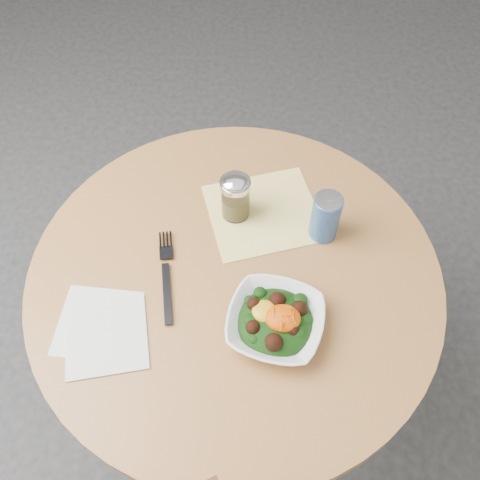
# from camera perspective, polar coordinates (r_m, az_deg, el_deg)

# --- Properties ---
(ground) EXTENTS (6.00, 6.00, 0.00)m
(ground) POSITION_cam_1_polar(r_m,az_deg,el_deg) (1.84, -0.38, -15.60)
(ground) COLOR #29292B
(ground) RESTS_ON ground
(table) EXTENTS (0.90, 0.90, 0.75)m
(table) POSITION_cam_1_polar(r_m,az_deg,el_deg) (1.33, -0.51, -7.85)
(table) COLOR black
(table) RESTS_ON ground
(cloth_napkin) EXTENTS (0.30, 0.28, 0.00)m
(cloth_napkin) POSITION_cam_1_polar(r_m,az_deg,el_deg) (1.25, 2.53, 2.93)
(cloth_napkin) COLOR #DDB60B
(cloth_napkin) RESTS_ON table
(paper_napkins) EXTENTS (0.20, 0.21, 0.00)m
(paper_napkins) POSITION_cam_1_polar(r_m,az_deg,el_deg) (1.13, -14.48, -9.28)
(paper_napkins) COLOR silver
(paper_napkins) RESTS_ON table
(salad_bowl) EXTENTS (0.24, 0.24, 0.07)m
(salad_bowl) POSITION_cam_1_polar(r_m,az_deg,el_deg) (1.08, 3.79, -8.67)
(salad_bowl) COLOR white
(salad_bowl) RESTS_ON table
(fork) EXTENTS (0.05, 0.23, 0.00)m
(fork) POSITION_cam_1_polar(r_m,az_deg,el_deg) (1.16, -7.85, -3.46)
(fork) COLOR black
(fork) RESTS_ON table
(spice_shaker) EXTENTS (0.07, 0.07, 0.12)m
(spice_shaker) POSITION_cam_1_polar(r_m,az_deg,el_deg) (1.20, -0.49, 4.63)
(spice_shaker) COLOR silver
(spice_shaker) RESTS_ON table
(beverage_can) EXTENTS (0.06, 0.06, 0.12)m
(beverage_can) POSITION_cam_1_polar(r_m,az_deg,el_deg) (1.18, 9.10, 2.45)
(beverage_can) COLOR navy
(beverage_can) RESTS_ON table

